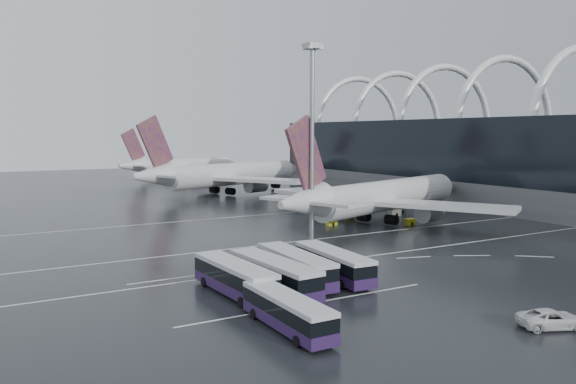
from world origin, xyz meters
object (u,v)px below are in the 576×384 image
airliner_gate_b (225,175)px  gse_cart_belly_a (410,222)px  gse_cart_belly_e (350,214)px  airliner_gate_c (180,166)px  gse_cart_belly_b (394,213)px  bus_row_near_b (274,274)px  gse_cart_belly_d (401,210)px  bus_row_near_a (234,277)px  airliner_main (381,197)px  bus_row_near_c (296,266)px  van_curve_a (552,319)px  bus_row_far_a (287,311)px  gse_cart_belly_c (332,222)px  floodlight_mast (312,118)px  bus_row_near_d (333,263)px

airliner_gate_b → gse_cart_belly_a: (8.84, -63.84, -4.72)m
gse_cart_belly_e → airliner_gate_c: bearing=89.0°
gse_cart_belly_b → gse_cart_belly_e: 9.24m
bus_row_near_b → gse_cart_belly_d: bus_row_near_b is taller
bus_row_near_a → bus_row_near_b: bearing=-108.4°
airliner_main → bus_row_near_c: airliner_main is taller
van_curve_a → bus_row_far_a: bearing=84.8°
airliner_gate_c → bus_row_near_a: airliner_gate_c is taller
gse_cart_belly_a → gse_cart_belly_c: (-12.72, 6.84, -0.02)m
airliner_main → bus_row_near_b: bearing=-161.1°
gse_cart_belly_b → gse_cart_belly_d: (4.43, 3.06, -0.15)m
gse_cart_belly_b → gse_cart_belly_d: size_ratio=1.29×
bus_row_near_c → gse_cart_belly_d: (47.87, 36.81, -1.33)m
van_curve_a → gse_cart_belly_a: (27.16, 47.74, -0.27)m
airliner_gate_b → bus_row_near_c: bearing=-127.9°
airliner_main → floodlight_mast: size_ratio=1.86×
bus_row_near_c → airliner_gate_b: bearing=-16.2°
bus_row_near_a → bus_row_near_b: 4.22m
airliner_main → gse_cart_belly_b: size_ratio=22.67×
gse_cart_belly_c → airliner_main: bearing=-18.1°
airliner_main → gse_cart_belly_c: (-8.97, 2.94, -4.37)m
gse_cart_belly_a → airliner_gate_c: bearing=90.9°
bus_row_near_b → gse_cart_belly_d: bearing=-56.2°
gse_cart_belly_a → gse_cart_belly_c: size_ratio=1.05×
bus_row_far_a → gse_cart_belly_e: bus_row_far_a is taller
airliner_gate_c → gse_cart_belly_c: airliner_gate_c is taller
airliner_gate_c → bus_row_near_a: size_ratio=3.69×
bus_row_near_c → gse_cart_belly_d: 60.40m
airliner_gate_b → airliner_gate_c: size_ratio=1.16×
airliner_gate_b → floodlight_mast: size_ratio=1.95×
airliner_main → airliner_gate_b: (-5.09, 59.94, 0.38)m
van_curve_a → bus_row_near_b: bearing=59.1°
airliner_main → bus_row_near_b: airliner_main is taller
bus_row_near_a → gse_cart_belly_b: size_ratio=5.55×
bus_row_near_a → gse_cart_belly_c: 46.37m
van_curve_a → gse_cart_belly_d: (36.40, 60.71, -0.29)m
gse_cart_belly_e → airliner_gate_b: bearing=95.8°
floodlight_mast → airliner_gate_c: bearing=80.1°
airliner_gate_c → gse_cart_belly_b: bearing=-103.1°
bus_row_near_b → airliner_gate_b: bearing=-23.7°
airliner_gate_c → bus_row_near_b: size_ratio=3.58×
bus_row_near_b → gse_cart_belly_a: bus_row_near_b is taller
bus_row_near_a → gse_cart_belly_c: (33.88, 31.63, -1.33)m
bus_row_near_b → gse_cart_belly_d: (51.78, 38.91, -1.37)m
airliner_main → floodlight_mast: floodlight_mast is taller
floodlight_mast → gse_cart_belly_e: size_ratio=15.82×
bus_row_near_a → bus_row_near_d: (12.53, 0.10, -0.03)m
bus_row_near_d → gse_cart_belly_d: bus_row_near_d is taller
gse_cart_belly_d → gse_cart_belly_c: bearing=-164.4°
airliner_main → bus_row_far_a: 59.42m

